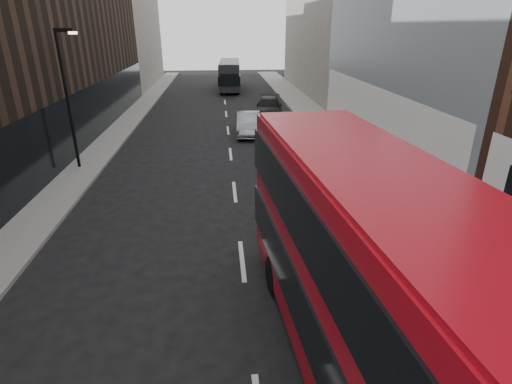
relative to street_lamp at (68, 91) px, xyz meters
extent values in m
cube|color=slate|center=(15.72, 7.00, -4.11)|extent=(3.00, 80.00, 0.15)
cube|color=slate|center=(0.22, 7.00, -4.11)|extent=(2.00, 80.00, 0.15)
cube|color=silver|center=(17.37, 3.00, -2.28)|extent=(0.35, 21.00, 3.80)
cube|color=slate|center=(19.72, 26.00, 4.82)|extent=(5.00, 24.00, 18.00)
cube|color=black|center=(-3.28, 12.00, 2.82)|extent=(5.00, 24.00, 14.00)
cube|color=slate|center=(-3.28, 34.00, 2.32)|extent=(5.00, 20.00, 13.00)
cylinder|color=black|center=(-0.08, 0.00, -0.53)|extent=(0.16, 0.16, 7.00)
cube|color=black|center=(0.32, 0.00, 2.87)|extent=(0.90, 0.15, 0.18)
cube|color=#FFF2CC|center=(0.72, 0.00, 2.75)|extent=(0.35, 0.22, 0.12)
cube|color=#9D0915|center=(10.57, -15.46, -1.56)|extent=(3.64, 12.20, 4.37)
cube|color=black|center=(10.57, -15.46, -2.27)|extent=(3.77, 12.26, 1.20)
cube|color=black|center=(10.57, -15.46, -0.41)|extent=(3.77, 12.26, 1.20)
cube|color=black|center=(10.11, -9.44, -2.10)|extent=(2.32, 0.26, 1.53)
cube|color=#9D0915|center=(10.57, -15.46, 0.66)|extent=(3.50, 11.71, 0.12)
cylinder|color=black|center=(9.07, -11.72, -3.63)|extent=(0.41, 1.11, 1.09)
cylinder|color=black|center=(11.49, -11.53, -3.63)|extent=(0.41, 1.11, 1.09)
cube|color=black|center=(9.02, 28.56, -2.37)|extent=(2.77, 10.32, 2.88)
cube|color=black|center=(9.02, 28.56, -2.55)|extent=(2.90, 10.37, 1.02)
cube|color=black|center=(8.79, 23.42, -2.41)|extent=(1.98, 0.17, 1.30)
cube|color=black|center=(9.25, 33.69, -2.41)|extent=(1.98, 0.17, 1.30)
cube|color=black|center=(9.02, 28.56, -0.90)|extent=(2.66, 9.90, 0.12)
cylinder|color=black|center=(8.15, 31.87, -3.72)|extent=(0.32, 0.94, 0.93)
cylinder|color=black|center=(10.18, 31.78, -3.72)|extent=(0.32, 0.94, 0.93)
cylinder|color=black|center=(7.86, 25.33, -3.72)|extent=(0.32, 0.94, 0.93)
cylinder|color=black|center=(9.89, 25.24, -3.72)|extent=(0.32, 0.94, 0.93)
imported|color=black|center=(11.03, -0.22, -3.44)|extent=(1.83, 4.39, 1.48)
imported|color=gray|center=(9.67, 6.72, -3.41)|extent=(1.93, 4.77, 1.54)
imported|color=black|center=(11.91, 12.72, -3.40)|extent=(2.88, 5.63, 1.56)
camera|label=1|loc=(7.64, -21.41, 3.08)|focal=28.00mm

